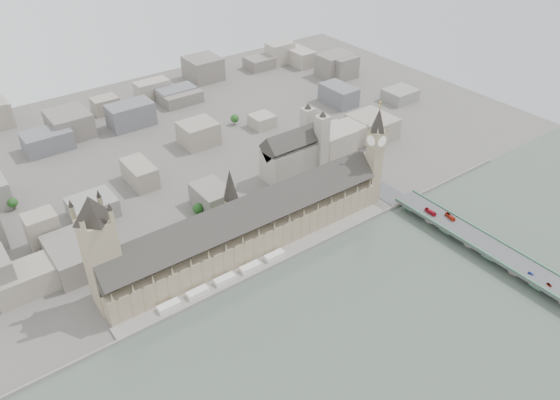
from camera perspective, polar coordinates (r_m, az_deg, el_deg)
ground at (r=471.17m, az=-2.08°, el=-6.22°), size 900.00×900.00×0.00m
river_thames at (r=388.41m, az=12.79°, el=-18.84°), size 600.00×600.00×0.00m
embankment_wall at (r=460.84m, az=-1.01°, el=-7.05°), size 600.00×1.50×3.00m
river_terrace at (r=465.81m, az=-1.55°, el=-6.60°), size 270.00×15.00×2.00m
terrace_tents at (r=448.38m, az=-5.81°, el=-8.24°), size 118.00×7.00×4.00m
palace_of_westminster at (r=469.89m, az=-3.51°, el=-2.85°), size 265.00×40.73×55.44m
elizabeth_tower at (r=518.69m, az=9.93°, el=5.18°), size 17.00×17.00×107.50m
victoria_tower at (r=416.64m, az=-18.31°, el=-4.75°), size 30.00×30.00×100.00m
central_tower at (r=449.76m, az=-5.17°, el=0.67°), size 13.00×13.00×48.00m
westminster_bridge at (r=515.25m, az=18.74°, el=-3.56°), size 25.00×325.00×10.25m
bridge_parapets at (r=495.31m, az=22.89°, el=-5.49°), size 25.00×235.00×1.15m
westminster_abbey at (r=574.19m, az=1.55°, el=4.97°), size 68.00×36.00×64.00m
city_skyline_inland at (r=645.64m, az=-14.73°, el=6.69°), size 720.00×360.00×38.00m
park_trees at (r=502.94m, az=-6.95°, el=-2.41°), size 110.00×30.00×15.00m
red_bus_north at (r=524.76m, az=15.45°, el=-1.20°), size 3.25×12.45×3.45m
red_bus_south at (r=523.58m, az=17.35°, el=-1.67°), size 5.50×12.37×3.35m
car_blue at (r=484.61m, az=24.73°, el=-6.98°), size 2.50×4.75×1.54m
car_grey at (r=480.03m, az=26.32°, el=-7.94°), size 3.27×5.00×1.28m
car_approach at (r=590.83m, az=7.88°, el=3.96°), size 3.73×5.44×1.46m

